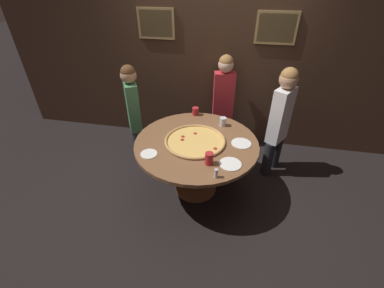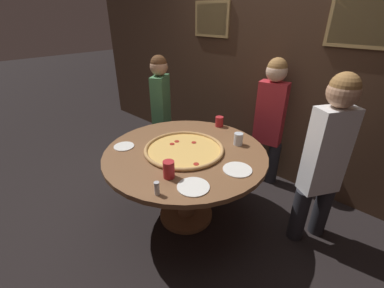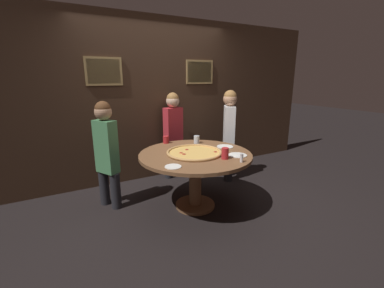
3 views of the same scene
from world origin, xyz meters
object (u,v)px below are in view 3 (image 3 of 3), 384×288
object	(u,v)px
drink_cup_beside_pizza	(225,153)
white_plate_left_side	(225,147)
diner_far_left	(173,130)
diner_side_left	(229,130)
white_plate_right_side	(238,155)
condiment_shaker	(242,158)
diner_side_right	(106,149)
white_plate_beside_cup	(173,167)
dining_table	(195,164)
drink_cup_centre_back	(166,140)
drink_cup_near_right	(197,139)
giant_pizza	(194,152)

from	to	relation	value
drink_cup_beside_pizza	white_plate_left_side	bearing A→B (deg)	53.89
diner_far_left	diner_side_left	distance (m)	0.92
white_plate_right_side	condiment_shaker	bearing A→B (deg)	-118.81
diner_far_left	white_plate_left_side	bearing A→B (deg)	95.55
diner_far_left	diner_side_right	xyz separation A→B (m)	(-1.19, -0.55, -0.02)
drink_cup_beside_pizza	white_plate_beside_cup	size ratio (longest dim) A/B	0.73
diner_side_left	diner_far_left	bearing A→B (deg)	-92.94
dining_table	drink_cup_centre_back	bearing A→B (deg)	101.29
drink_cup_beside_pizza	drink_cup_centre_back	bearing A→B (deg)	107.81
white_plate_beside_cup	diner_far_left	world-z (taller)	diner_far_left
dining_table	drink_cup_beside_pizza	size ratio (longest dim) A/B	10.67
condiment_shaker	diner_side_left	distance (m)	1.33
white_plate_left_side	condiment_shaker	xyz separation A→B (m)	(-0.22, -0.62, 0.05)
drink_cup_centre_back	diner_far_left	size ratio (longest dim) A/B	0.07
drink_cup_centre_back	diner_far_left	xyz separation A→B (m)	(0.33, 0.47, 0.02)
condiment_shaker	diner_side_right	distance (m)	1.69
drink_cup_beside_pizza	diner_side_left	distance (m)	1.23
diner_side_left	diner_side_right	distance (m)	1.95
drink_cup_near_right	condiment_shaker	xyz separation A→B (m)	(0.03, -0.98, -0.01)
giant_pizza	white_plate_beside_cup	distance (m)	0.55
giant_pizza	diner_side_left	size ratio (longest dim) A/B	0.48
white_plate_right_side	dining_table	bearing A→B (deg)	140.98
giant_pizza	diner_far_left	distance (m)	1.13
drink_cup_centre_back	white_plate_beside_cup	world-z (taller)	drink_cup_centre_back
drink_cup_centre_back	condiment_shaker	distance (m)	1.27
drink_cup_near_right	dining_table	bearing A→B (deg)	-121.59
white_plate_left_side	diner_far_left	bearing A→B (deg)	106.03
dining_table	diner_side_right	world-z (taller)	diner_side_right
white_plate_beside_cup	diner_side_left	xyz separation A→B (m)	(1.42, 0.92, 0.09)
drink_cup_centre_back	white_plate_left_side	world-z (taller)	drink_cup_centre_back
drink_cup_beside_pizza	condiment_shaker	distance (m)	0.21
white_plate_left_side	giant_pizza	bearing A→B (deg)	-173.26
white_plate_left_side	diner_far_left	xyz separation A→B (m)	(-0.30, 1.05, 0.07)
condiment_shaker	drink_cup_near_right	bearing A→B (deg)	91.54
drink_cup_beside_pizza	diner_side_right	size ratio (longest dim) A/B	0.10
drink_cup_beside_pizza	white_plate_left_side	world-z (taller)	drink_cup_beside_pizza
diner_far_left	dining_table	bearing A→B (deg)	69.05
drink_cup_near_right	white_plate_beside_cup	bearing A→B (deg)	-133.84
giant_pizza	drink_cup_near_right	size ratio (longest dim) A/B	6.33
white_plate_beside_cup	condiment_shaker	bearing A→B (deg)	-16.99
drink_cup_centre_back	white_plate_left_side	distance (m)	0.86
dining_table	condiment_shaker	xyz separation A→B (m)	(0.29, -0.55, 0.20)
drink_cup_centre_back	condiment_shaker	world-z (taller)	drink_cup_centre_back
white_plate_left_side	diner_side_left	distance (m)	0.70
white_plate_right_side	condiment_shaker	distance (m)	0.26
diner_side_right	diner_far_left	bearing A→B (deg)	-94.65
dining_table	diner_far_left	distance (m)	1.15
drink_cup_beside_pizza	diner_side_right	bearing A→B (deg)	141.90
drink_cup_beside_pizza	diner_far_left	distance (m)	1.48
drink_cup_centre_back	diner_side_right	distance (m)	0.86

